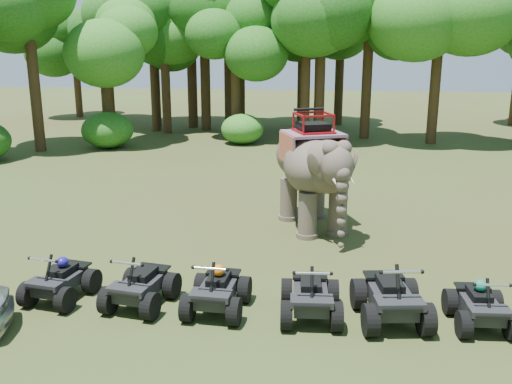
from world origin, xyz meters
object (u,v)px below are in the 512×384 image
at_px(atv_0, 60,275).
at_px(elephant, 313,170).
at_px(atv_5, 481,299).
at_px(atv_3, 311,289).
at_px(atv_2, 217,284).
at_px(atv_1, 140,279).
at_px(atv_4, 392,290).

bearing_deg(atv_0, elephant, 56.85).
xyz_separation_m(elephant, atv_5, (3.57, -5.96, -1.22)).
bearing_deg(atv_5, atv_3, 176.92).
height_order(elephant, atv_2, elephant).
height_order(atv_1, atv_2, atv_2).
height_order(elephant, atv_1, elephant).
bearing_deg(atv_4, atv_2, 171.63).
height_order(atv_0, atv_2, atv_2).
bearing_deg(atv_0, atv_1, 7.26).
height_order(atv_0, atv_4, atv_4).
distance_m(atv_1, atv_3, 3.67).
relative_size(atv_0, atv_2, 0.95).
xyz_separation_m(elephant, atv_4, (1.80, -5.96, -1.11)).
relative_size(atv_0, atv_4, 0.85).
xyz_separation_m(atv_0, atv_5, (8.94, -0.10, -0.01)).
bearing_deg(atv_3, atv_1, 174.76).
height_order(elephant, atv_4, elephant).
distance_m(atv_1, atv_2, 1.69).
xyz_separation_m(atv_3, atv_5, (3.40, 0.05, -0.05)).
distance_m(elephant, atv_3, 6.13).
xyz_separation_m(atv_2, atv_4, (3.61, 0.02, 0.07)).
distance_m(atv_0, atv_4, 7.18).
xyz_separation_m(atv_1, atv_4, (5.31, -0.03, 0.07)).
height_order(atv_2, atv_4, atv_4).
xyz_separation_m(elephant, atv_0, (-5.37, -5.86, -1.21)).
relative_size(elephant, atv_5, 2.76).
xyz_separation_m(elephant, atv_2, (-1.81, -5.99, -1.18)).
distance_m(atv_0, atv_2, 3.57).
bearing_deg(elephant, atv_1, -142.41).
xyz_separation_m(atv_3, atv_4, (1.63, 0.05, 0.06)).
bearing_deg(atv_0, atv_3, 7.82).
relative_size(atv_3, atv_4, 0.91).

